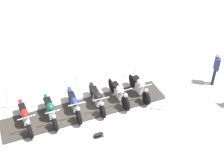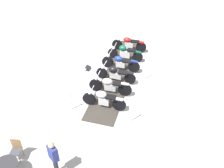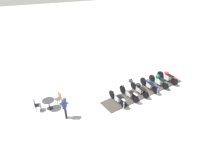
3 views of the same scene
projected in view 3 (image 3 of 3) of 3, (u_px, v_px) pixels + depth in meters
ground_plane at (144, 91)px, 16.66m from camera, size 80.00×80.00×0.00m
display_platform at (144, 91)px, 16.65m from camera, size 3.37×7.69×0.04m
motorcycle_maroon at (167, 76)px, 17.70m from camera, size 2.10×0.93×0.94m
motorcycle_forest at (158, 80)px, 17.19m from camera, size 2.10×0.80×0.92m
motorcycle_navy at (149, 84)px, 16.67m from camera, size 2.19×0.79×0.98m
motorcycle_black at (139, 88)px, 16.16m from camera, size 2.17×0.79×0.91m
motorcycle_cream at (128, 92)px, 15.63m from camera, size 2.13×0.89×1.02m
motorcycle_chrome at (117, 97)px, 15.10m from camera, size 2.09×0.77×0.94m
stanchion_right_rear at (101, 93)px, 15.91m from camera, size 0.31×0.31×1.02m
stanchion_left_front at (185, 83)px, 17.00m from camera, size 0.28×0.28×1.13m
stanchion_left_mid at (157, 96)px, 15.49m from camera, size 0.32×0.32×1.03m
stanchion_left_rear at (124, 112)px, 13.92m from camera, size 0.34×0.34×1.14m
info_placard at (131, 81)px, 17.91m from camera, size 0.34×0.44×0.21m
cafe_table at (49, 102)px, 14.50m from camera, size 0.84×0.84×0.73m
cafe_chair_near_table at (59, 98)px, 15.00m from camera, size 0.53×0.53×0.95m
cafe_chair_across_table at (36, 104)px, 14.31m from camera, size 0.42×0.42×0.96m
bystander_person at (65, 106)px, 13.38m from camera, size 0.45×0.34×1.76m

